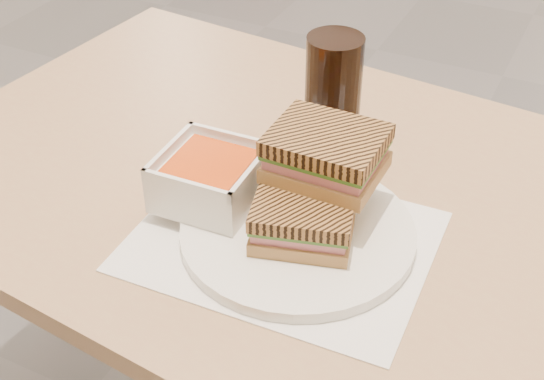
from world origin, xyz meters
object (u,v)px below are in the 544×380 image
at_px(soup_bowl, 211,179).
at_px(cola_glass, 333,93).
at_px(main_table, 334,263).
at_px(panini_lower, 303,219).
at_px(plate, 298,233).

distance_m(soup_bowl, cola_glass, 0.22).
bearing_deg(main_table, soup_bowl, -146.75).
relative_size(main_table, panini_lower, 9.25).
bearing_deg(panini_lower, soup_bowl, 172.39).
bearing_deg(soup_bowl, main_table, 33.25).
distance_m(soup_bowl, panini_lower, 0.14).
relative_size(main_table, plate, 4.45).
distance_m(main_table, soup_bowl, 0.23).
height_order(panini_lower, cola_glass, cola_glass).
distance_m(main_table, plate, 0.16).
height_order(plate, cola_glass, cola_glass).
distance_m(plate, cola_glass, 0.23).
height_order(plate, soup_bowl, soup_bowl).
relative_size(plate, cola_glass, 1.71).
bearing_deg(plate, soup_bowl, 176.91).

